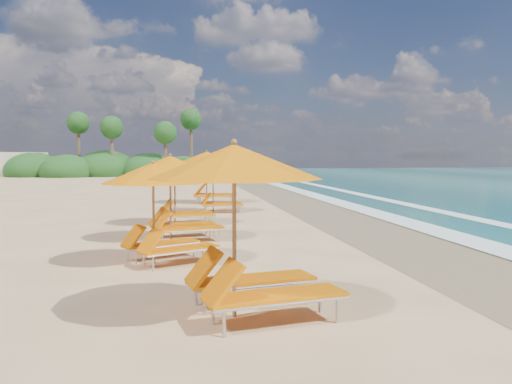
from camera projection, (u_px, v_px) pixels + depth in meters
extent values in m
plane|color=tan|center=(256.00, 229.00, 16.82)|extent=(160.00, 160.00, 0.00)
cube|color=olive|center=(373.00, 226.00, 17.40)|extent=(4.00, 160.00, 0.01)
cube|color=white|center=(415.00, 225.00, 17.62)|extent=(1.20, 160.00, 0.01)
cube|color=white|center=(496.00, 223.00, 18.06)|extent=(0.80, 160.00, 0.01)
cylinder|color=olive|center=(234.00, 233.00, 7.51)|extent=(0.06, 0.06, 2.50)
cone|color=orange|center=(234.00, 161.00, 7.44)|extent=(3.04, 3.04, 0.50)
sphere|color=olive|center=(234.00, 142.00, 7.42)|extent=(0.09, 0.09, 0.09)
cylinder|color=olive|center=(154.00, 215.00, 11.28)|extent=(0.05, 0.05, 2.17)
cone|color=orange|center=(153.00, 173.00, 11.22)|extent=(3.02, 3.02, 0.44)
sphere|color=olive|center=(153.00, 162.00, 11.20)|extent=(0.08, 0.08, 0.08)
cylinder|color=olive|center=(171.00, 199.00, 14.45)|extent=(0.06, 0.06, 2.34)
cone|color=orange|center=(170.00, 164.00, 14.38)|extent=(2.83, 2.83, 0.47)
sphere|color=olive|center=(170.00, 155.00, 14.36)|extent=(0.08, 0.08, 0.08)
cylinder|color=olive|center=(175.00, 192.00, 17.78)|extent=(0.06, 0.06, 2.24)
cone|color=orange|center=(175.00, 165.00, 17.71)|extent=(2.54, 2.54, 0.45)
sphere|color=olive|center=(174.00, 158.00, 17.70)|extent=(0.08, 0.08, 0.08)
cylinder|color=olive|center=(213.00, 187.00, 21.84)|extent=(0.05, 0.05, 2.11)
cone|color=orange|center=(213.00, 166.00, 21.78)|extent=(2.20, 2.20, 0.42)
sphere|color=olive|center=(213.00, 161.00, 21.76)|extent=(0.08, 0.08, 0.08)
cylinder|color=olive|center=(207.00, 178.00, 25.92)|extent=(0.06, 0.06, 2.55)
cone|color=orange|center=(207.00, 157.00, 25.85)|extent=(3.01, 3.01, 0.51)
sphere|color=olive|center=(207.00, 151.00, 25.83)|extent=(0.09, 0.09, 0.09)
ellipsoid|color=#163D14|center=(149.00, 171.00, 60.30)|extent=(6.40, 6.40, 4.16)
ellipsoid|color=#163D14|center=(106.00, 170.00, 60.55)|extent=(7.20, 7.20, 4.68)
ellipsoid|color=#163D14|center=(67.00, 172.00, 58.00)|extent=(6.00, 6.00, 3.90)
ellipsoid|color=#163D14|center=(183.00, 171.00, 62.86)|extent=(5.60, 5.60, 3.64)
ellipsoid|color=#163D14|center=(34.00, 171.00, 59.38)|extent=(6.60, 6.60, 4.29)
ellipsoid|color=#163D14|center=(209.00, 172.00, 61.33)|extent=(5.00, 5.00, 3.25)
cylinder|color=brown|center=(166.00, 155.00, 58.49)|extent=(0.36, 0.36, 5.00)
sphere|color=#163D14|center=(165.00, 133.00, 58.31)|extent=(2.60, 2.60, 2.60)
cylinder|color=brown|center=(112.00, 152.00, 58.58)|extent=(0.36, 0.36, 5.60)
sphere|color=#163D14|center=(112.00, 127.00, 58.38)|extent=(2.60, 2.60, 2.60)
cylinder|color=brown|center=(79.00, 150.00, 59.94)|extent=(0.36, 0.36, 6.20)
sphere|color=#163D14|center=(78.00, 123.00, 59.73)|extent=(2.60, 2.60, 2.60)
cylinder|color=brown|center=(191.00, 147.00, 62.81)|extent=(0.36, 0.36, 6.80)
sphere|color=#163D14|center=(191.00, 119.00, 62.57)|extent=(2.60, 2.60, 2.60)
cube|color=beige|center=(12.00, 164.00, 60.86)|extent=(7.00, 5.00, 2.80)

